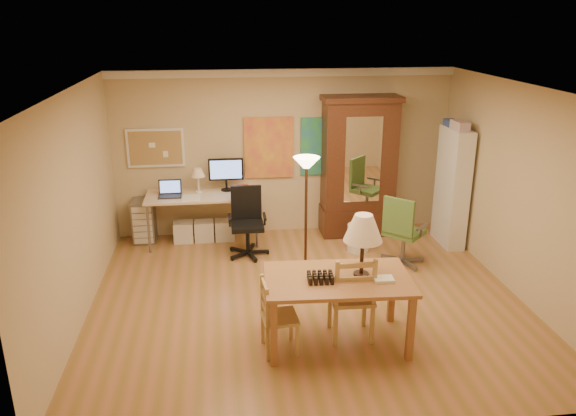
{
  "coord_description": "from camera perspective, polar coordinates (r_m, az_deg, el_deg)",
  "views": [
    {
      "loc": [
        -1.05,
        -6.43,
        3.51
      ],
      "look_at": [
        -0.21,
        0.3,
        1.16
      ],
      "focal_mm": 35.0,
      "sensor_mm": 36.0,
      "label": 1
    }
  ],
  "objects": [
    {
      "name": "floor",
      "position": [
        7.4,
        1.9,
        -9.2
      ],
      "size": [
        5.5,
        5.5,
        0.0
      ],
      "primitive_type": "plane",
      "color": "olive",
      "rests_on": "ground"
    },
    {
      "name": "crown_molding",
      "position": [
        8.99,
        -0.42,
        13.58
      ],
      "size": [
        5.5,
        0.08,
        0.12
      ],
      "primitive_type": "cube",
      "color": "white",
      "rests_on": "floor"
    },
    {
      "name": "corkboard",
      "position": [
        9.18,
        -13.3,
        5.97
      ],
      "size": [
        0.9,
        0.04,
        0.62
      ],
      "primitive_type": "cube",
      "color": "#9E7E4A",
      "rests_on": "floor"
    },
    {
      "name": "art_panel_left",
      "position": [
        9.17,
        -1.97,
        6.14
      ],
      "size": [
        0.8,
        0.04,
        1.0
      ],
      "primitive_type": "cube",
      "color": "yellow",
      "rests_on": "floor"
    },
    {
      "name": "art_panel_right",
      "position": [
        9.29,
        3.6,
        6.28
      ],
      "size": [
        0.75,
        0.04,
        0.95
      ],
      "primitive_type": "cube",
      "color": "teal",
      "rests_on": "floor"
    },
    {
      "name": "dining_table",
      "position": [
        6.13,
        6.01,
        -5.67
      ],
      "size": [
        1.64,
        1.04,
        1.5
      ],
      "color": "brown",
      "rests_on": "floor"
    },
    {
      "name": "ladder_chair_back",
      "position": [
        6.41,
        6.5,
        -9.22
      ],
      "size": [
        0.49,
        0.47,
        1.03
      ],
      "color": "tan",
      "rests_on": "floor"
    },
    {
      "name": "ladder_chair_left",
      "position": [
        6.18,
        -1.12,
        -11.12
      ],
      "size": [
        0.4,
        0.42,
        0.85
      ],
      "color": "tan",
      "rests_on": "floor"
    },
    {
      "name": "torchiere_lamp",
      "position": [
        7.03,
        1.87,
        2.3
      ],
      "size": [
        0.33,
        0.33,
        1.84
      ],
      "color": "#3F2719",
      "rests_on": "floor"
    },
    {
      "name": "computer_desk",
      "position": [
        9.11,
        -8.39,
        -0.44
      ],
      "size": [
        1.77,
        0.77,
        1.34
      ],
      "color": "beige",
      "rests_on": "floor"
    },
    {
      "name": "office_chair_black",
      "position": [
        8.59,
        -4.13,
        -2.99
      ],
      "size": [
        0.65,
        0.65,
        1.05
      ],
      "color": "black",
      "rests_on": "floor"
    },
    {
      "name": "office_chair_green",
      "position": [
        8.41,
        11.51,
        -3.83
      ],
      "size": [
        0.69,
        0.69,
        1.07
      ],
      "color": "slate",
      "rests_on": "floor"
    },
    {
      "name": "drawer_cart",
      "position": [
        9.35,
        -14.42,
        -1.26
      ],
      "size": [
        0.35,
        0.42,
        0.7
      ],
      "color": "slate",
      "rests_on": "floor"
    },
    {
      "name": "armoire",
      "position": [
        9.3,
        7.14,
        3.31
      ],
      "size": [
        1.25,
        0.59,
        2.3
      ],
      "color": "#331C0E",
      "rests_on": "floor"
    },
    {
      "name": "bookshelf",
      "position": [
        9.16,
        16.33,
        1.98
      ],
      "size": [
        0.28,
        0.75,
        1.87
      ],
      "color": "white",
      "rests_on": "floor"
    },
    {
      "name": "wastebin",
      "position": [
        8.8,
        7.13,
        -3.01
      ],
      "size": [
        0.34,
        0.34,
        0.43
      ],
      "primitive_type": "cylinder",
      "color": "silver",
      "rests_on": "floor"
    }
  ]
}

